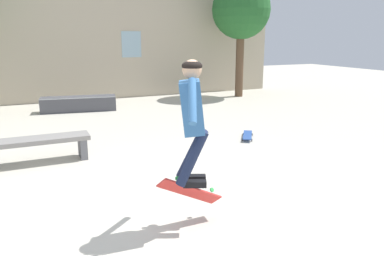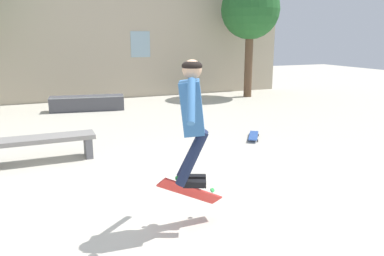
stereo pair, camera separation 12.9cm
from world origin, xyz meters
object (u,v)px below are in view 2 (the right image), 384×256
Objects in this scene: skate_ledge at (87,103)px; skater at (192,112)px; skateboard_flipping at (190,191)px; park_bench at (39,143)px; skateboard_resting at (254,136)px; tree_right at (250,10)px.

skate_ledge is 7.79m from skater.
skateboard_flipping is at bearing 108.37° from skater.
park_bench is 3.68m from skater.
skater is 1.91× the size of skateboard_resting.
park_bench is at bearing -144.98° from tree_right.
skateboard_flipping is (1.61, -3.07, 0.06)m from park_bench.
tree_right is 2.16× the size of park_bench.
tree_right reaches higher than park_bench.
skateboard_resting is at bearing -49.19° from skate_ledge.
skater is at bearing -79.64° from skate_ledge.
tree_right is at bearing 54.19° from skateboard_flipping.
skate_ledge is 7.63m from skateboard_flipping.
skateboard_flipping reaches higher than park_bench.
skater reaches higher than skateboard_flipping.
skateboard_flipping is 1.08× the size of skateboard_resting.
skate_ledge is at bearing 90.37° from skateboard_flipping.
skater is at bearing -124.33° from tree_right.
skateboard_resting is (-2.90, -5.15, -2.97)m from tree_right.
skateboard_resting is at bearing 46.49° from skateboard_flipping.
skate_ledge is 5.49m from skateboard_resting.
skateboard_flipping is (0.22, -7.62, 0.18)m from skate_ledge.
park_bench is 4.31m from skateboard_resting.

